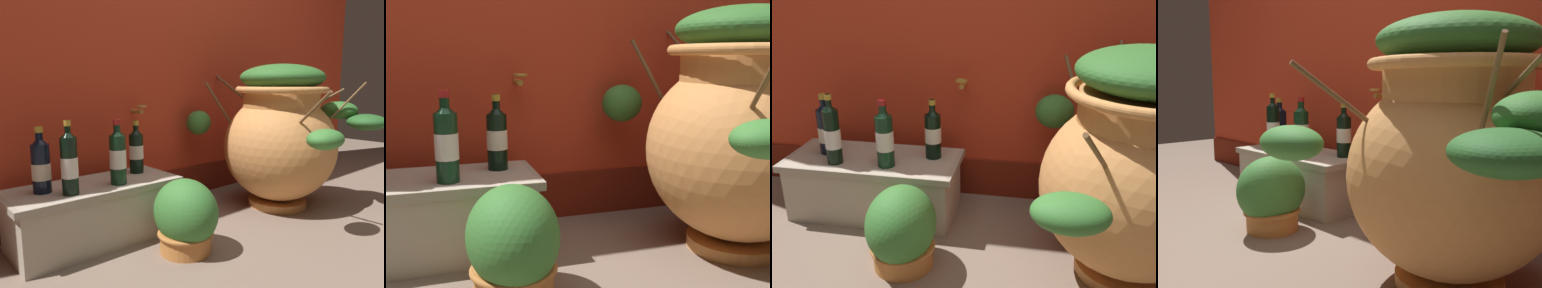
% 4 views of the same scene
% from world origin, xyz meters
% --- Properties ---
extents(terracotta_urn, '(0.83, 1.19, 0.87)m').
position_xyz_m(terracotta_urn, '(0.46, 0.57, 0.44)').
color(terracotta_urn, '#D68E4C').
rests_on(terracotta_urn, ground_plane).
extents(stone_ledge, '(0.81, 0.36, 0.29)m').
position_xyz_m(stone_ledge, '(-0.65, 0.83, 0.16)').
color(stone_ledge, '#B2A893').
rests_on(stone_ledge, ground_plane).
extents(wine_bottle_left, '(0.08, 0.08, 0.31)m').
position_xyz_m(wine_bottle_left, '(-0.56, 0.76, 0.42)').
color(wine_bottle_left, black).
rests_on(wine_bottle_left, stone_ledge).
extents(wine_bottle_middle, '(0.08, 0.08, 0.29)m').
position_xyz_m(wine_bottle_middle, '(-0.88, 0.85, 0.41)').
color(wine_bottle_middle, black).
rests_on(wine_bottle_middle, stone_ledge).
extents(wine_bottle_right, '(0.07, 0.07, 0.32)m').
position_xyz_m(wine_bottle_right, '(-0.80, 0.75, 0.43)').
color(wine_bottle_right, black).
rests_on(wine_bottle_right, stone_ledge).
extents(wine_bottle_back, '(0.08, 0.08, 0.28)m').
position_xyz_m(wine_bottle_back, '(-0.38, 0.89, 0.41)').
color(wine_bottle_back, black).
rests_on(wine_bottle_back, stone_ledge).
extents(potted_shrub, '(0.27, 0.32, 0.34)m').
position_xyz_m(potted_shrub, '(-0.40, 0.46, 0.16)').
color(potted_shrub, '#CC7F3D').
rests_on(potted_shrub, ground_plane).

